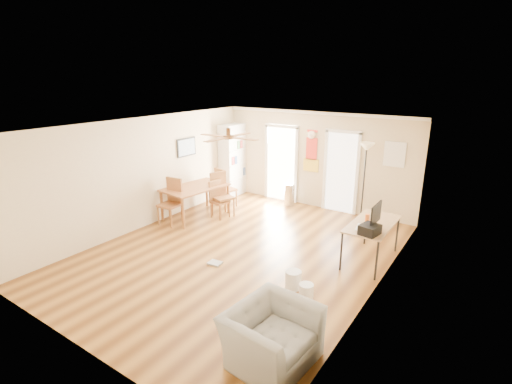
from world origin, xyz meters
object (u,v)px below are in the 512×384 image
Objects in this scene: wastebasket_b at (306,292)px; armchair at (271,336)px; wastebasket_a at (293,280)px; dining_chair_right_a at (223,195)px; dining_chair_near at (169,202)px; printer at (370,230)px; bookshelf at (234,160)px; dining_chair_far at (226,187)px; computer_desk at (371,242)px; dining_table at (196,202)px; torchiere_lamp at (364,183)px; dining_chair_right_b at (220,200)px; trash_can at (289,195)px.

wastebasket_b is 1.52m from armchair.
armchair is at bearing -80.72° from wastebasket_b.
dining_chair_right_a is at bearing 146.93° from wastebasket_a.
dining_chair_right_a is 1.36m from dining_chair_near.
printer is 1.27× the size of wastebasket_b.
dining_chair_near is at bearing -102.68° from bookshelf.
dining_chair_far is 0.74× the size of computer_desk.
dining_chair_right_a reaches higher than dining_chair_near.
printer is at bearing -43.87° from bookshelf.
dining_table is at bearing -96.60° from bookshelf.
wastebasket_b is (0.44, -3.95, -0.84)m from torchiere_lamp.
dining_chair_right_a reaches higher than wastebasket_a.
dining_chair_near is at bearing 152.89° from dining_chair_right_b.
wastebasket_a is (4.09, -3.75, -0.90)m from bookshelf.
bookshelf is 5.99m from wastebasket_b.
dining_chair_near reaches higher than dining_table.
bookshelf is 3.44× the size of trash_can.
dining_chair_far is at bearing 143.45° from wastebasket_b.
printer is at bearing -0.38° from armchair.
dining_chair_right_b is 1.53× the size of trash_can.
bookshelf is 1.28m from dining_chair_far.
dining_chair_right_b is 2.08m from trash_can.
printer is at bearing -92.63° from dining_chair_right_b.
computer_desk is 1.33× the size of armchair.
wastebasket_a is (3.56, -2.71, -0.39)m from dining_chair_far.
armchair is (0.24, -1.48, 0.22)m from wastebasket_b.
computer_desk is 1.92m from wastebasket_a.
wastebasket_b is at bearing -19.35° from dining_chair_near.
computer_desk is (4.66, 0.83, -0.16)m from dining_chair_near.
wastebasket_a is (-0.76, -1.74, -0.23)m from computer_desk.
dining_chair_right_a reaches higher than dining_chair_right_b.
torchiere_lamp is 5.66× the size of printer.
trash_can is (1.41, 1.05, -0.24)m from dining_chair_far.
armchair is at bearing -34.78° from dining_chair_near.
wastebasket_a is at bearing 24.87° from armchair.
dining_chair_near is at bearing 65.74° from armchair.
trash_can reaches higher than wastebasket_b.
armchair is (0.69, -5.43, -0.62)m from torchiere_lamp.
dining_chair_right_a is 4.19m from wastebasket_b.
trash_can is 4.03m from printer.
bookshelf is 2.24m from dining_table.
printer reaches higher than dining_table.
dining_chair_right_b is 4.14m from printer.
dining_chair_right_a is at bearing 136.21° from dining_chair_far.
printer is 1.08× the size of wastebasket_a.
computer_desk is at bearing -75.92° from dining_chair_right_a.
armchair is at bearing -70.77° from wastebasket_a.
trash_can is 2.26× the size of wastebasket_b.
printer is (4.05, -0.88, 0.32)m from dining_chair_right_a.
dining_chair_right_a is at bearing -150.96° from torchiere_lamp.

